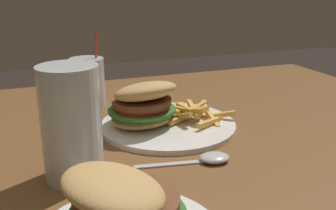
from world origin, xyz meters
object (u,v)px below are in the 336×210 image
Objects in this scene: beer_glass at (72,125)px; juice_glass at (88,85)px; meal_plate_near at (155,112)px; spoon at (209,158)px.

juice_glass is (-0.08, -0.34, -0.03)m from beer_glass.
beer_glass reaches higher than meal_plate_near.
juice_glass is at bearing 120.10° from spoon.
spoon is (-0.13, 0.36, -0.05)m from juice_glass.
beer_glass is 0.23m from spoon.
meal_plate_near is at bearing 117.09° from juice_glass.
beer_glass is at bearing 39.33° from meal_plate_near.
juice_glass is at bearing -62.91° from meal_plate_near.
spoon is (-0.21, 0.03, -0.08)m from beer_glass.
meal_plate_near is 0.18m from spoon.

